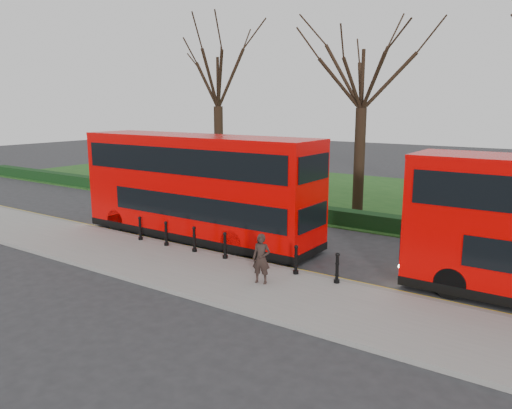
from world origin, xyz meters
The scene contains 12 objects.
ground centered at (0.00, 0.00, 0.00)m, with size 120.00×120.00×0.00m, color #28282B.
pavement centered at (0.00, -3.00, 0.07)m, with size 60.00×4.00×0.15m, color gray.
kerb centered at (0.00, -1.00, 0.07)m, with size 60.00×0.25×0.16m, color slate.
grass_verge centered at (0.00, 15.00, 0.03)m, with size 60.00×18.00×0.06m, color #1B4818.
hedge centered at (0.00, 6.80, 0.40)m, with size 60.00×0.90×0.80m, color black.
yellow_line_outer centered at (0.00, -0.70, 0.01)m, with size 60.00×0.10×0.01m, color yellow.
yellow_line_inner centered at (0.00, -0.50, 0.01)m, with size 60.00×0.10×0.01m, color yellow.
tree_left centered at (-8.00, 10.00, 7.79)m, with size 6.86×6.86×10.72m.
tree_mid centered at (2.00, 10.00, 7.70)m, with size 6.79×6.79×10.61m.
bollard_row centered at (1.42, -1.35, 0.65)m, with size 9.67×0.15×1.00m.
bus_lead centered at (-1.75, 0.69, 2.36)m, with size 11.77×2.70×4.69m.
pedestrian centered at (4.10, -2.80, 0.99)m, with size 0.62×0.40×1.69m, color black.
Camera 1 is at (13.00, -15.96, 6.05)m, focal length 35.00 mm.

